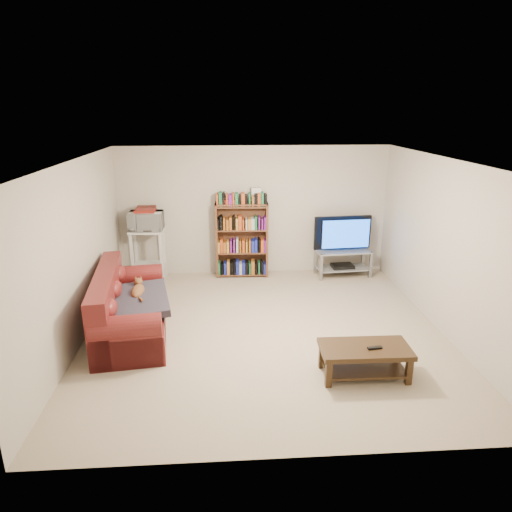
{
  "coord_description": "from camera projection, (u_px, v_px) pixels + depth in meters",
  "views": [
    {
      "loc": [
        -0.53,
        -5.85,
        3.04
      ],
      "look_at": [
        -0.1,
        0.4,
        1.0
      ],
      "focal_mm": 32.0,
      "sensor_mm": 36.0,
      "label": 1
    }
  ],
  "objects": [
    {
      "name": "floor",
      "position": [
        265.0,
        331.0,
        6.53
      ],
      "size": [
        5.0,
        5.0,
        0.0
      ],
      "primitive_type": "plane",
      "color": "tan",
      "rests_on": "ground"
    },
    {
      "name": "ceiling",
      "position": [
        266.0,
        161.0,
        5.79
      ],
      "size": [
        5.0,
        5.0,
        0.0
      ],
      "primitive_type": "plane",
      "rotation": [
        3.14,
        0.0,
        0.0
      ],
      "color": "white",
      "rests_on": "ground"
    },
    {
      "name": "wall_back",
      "position": [
        254.0,
        211.0,
        8.53
      ],
      "size": [
        5.0,
        0.0,
        5.0
      ],
      "primitive_type": "plane",
      "rotation": [
        1.57,
        0.0,
        0.0
      ],
      "color": "beige",
      "rests_on": "ground"
    },
    {
      "name": "wall_front",
      "position": [
        292.0,
        341.0,
        3.79
      ],
      "size": [
        5.0,
        0.0,
        5.0
      ],
      "primitive_type": "plane",
      "rotation": [
        -1.57,
        0.0,
        0.0
      ],
      "color": "beige",
      "rests_on": "ground"
    },
    {
      "name": "wall_left",
      "position": [
        76.0,
        255.0,
        5.99
      ],
      "size": [
        0.0,
        5.0,
        5.0
      ],
      "primitive_type": "plane",
      "rotation": [
        1.57,
        0.0,
        1.57
      ],
      "color": "beige",
      "rests_on": "ground"
    },
    {
      "name": "wall_right",
      "position": [
        445.0,
        247.0,
        6.32
      ],
      "size": [
        0.0,
        5.0,
        5.0
      ],
      "primitive_type": "plane",
      "rotation": [
        1.57,
        0.0,
        -1.57
      ],
      "color": "beige",
      "rests_on": "ground"
    },
    {
      "name": "sofa",
      "position": [
        126.0,
        311.0,
        6.41
      ],
      "size": [
        1.15,
        2.19,
        0.89
      ],
      "rotation": [
        0.0,
        0.0,
        0.12
      ],
      "color": "maroon",
      "rests_on": "floor"
    },
    {
      "name": "blanket",
      "position": [
        137.0,
        300.0,
        6.24
      ],
      "size": [
        1.01,
        1.19,
        0.18
      ],
      "primitive_type": "cube",
      "rotation": [
        0.05,
        -0.04,
        0.2
      ],
      "color": "#312D39",
      "rests_on": "sofa"
    },
    {
      "name": "cat",
      "position": [
        138.0,
        291.0,
        6.4
      ],
      "size": [
        0.3,
        0.59,
        0.17
      ],
      "primitive_type": null,
      "rotation": [
        0.0,
        0.0,
        0.12
      ],
      "color": "brown",
      "rests_on": "sofa"
    },
    {
      "name": "coffee_table",
      "position": [
        365.0,
        356.0,
        5.36
      ],
      "size": [
        1.06,
        0.54,
        0.38
      ],
      "rotation": [
        0.0,
        0.0,
        -0.01
      ],
      "color": "#302011",
      "rests_on": "floor"
    },
    {
      "name": "remote",
      "position": [
        375.0,
        348.0,
        5.28
      ],
      "size": [
        0.18,
        0.07,
        0.02
      ],
      "primitive_type": "cube",
      "rotation": [
        0.0,
        0.0,
        0.14
      ],
      "color": "black",
      "rests_on": "coffee_table"
    },
    {
      "name": "tv_stand",
      "position": [
        343.0,
        258.0,
        8.58
      ],
      "size": [
        1.04,
        0.53,
        0.51
      ],
      "rotation": [
        0.0,
        0.0,
        0.08
      ],
      "color": "#999EA3",
      "rests_on": "floor"
    },
    {
      "name": "television",
      "position": [
        344.0,
        234.0,
        8.43
      ],
      "size": [
        1.1,
        0.23,
        0.63
      ],
      "primitive_type": "imported",
      "rotation": [
        0.0,
        0.0,
        3.22
      ],
      "color": "black",
      "rests_on": "tv_stand"
    },
    {
      "name": "dvd_player",
      "position": [
        342.0,
        266.0,
        8.63
      ],
      "size": [
        0.43,
        0.31,
        0.06
      ],
      "primitive_type": "cube",
      "rotation": [
        0.0,
        0.0,
        0.08
      ],
      "color": "black",
      "rests_on": "tv_stand"
    },
    {
      "name": "bookshelf",
      "position": [
        242.0,
        239.0,
        8.47
      ],
      "size": [
        0.98,
        0.33,
        1.4
      ],
      "rotation": [
        0.0,
        0.0,
        -0.03
      ],
      "color": "brown",
      "rests_on": "floor"
    },
    {
      "name": "shelf_clutter",
      "position": [
        247.0,
        197.0,
        8.25
      ],
      "size": [
        0.71,
        0.22,
        0.28
      ],
      "rotation": [
        0.0,
        0.0,
        -0.03
      ],
      "color": "silver",
      "rests_on": "bookshelf"
    },
    {
      "name": "microwave_stand",
      "position": [
        148.0,
        248.0,
        8.28
      ],
      "size": [
        0.61,
        0.45,
        0.96
      ],
      "rotation": [
        0.0,
        0.0,
        -0.02
      ],
      "color": "silver",
      "rests_on": "floor"
    },
    {
      "name": "microwave",
      "position": [
        146.0,
        221.0,
        8.13
      ],
      "size": [
        0.6,
        0.41,
        0.33
      ],
      "primitive_type": "imported",
      "rotation": [
        0.0,
        0.0,
        -0.02
      ],
      "color": "silver",
      "rests_on": "microwave_stand"
    },
    {
      "name": "game_boxes",
      "position": [
        145.0,
        210.0,
        8.07
      ],
      "size": [
        0.36,
        0.31,
        0.05
      ],
      "primitive_type": "cube",
      "rotation": [
        0.0,
        0.0,
        -0.02
      ],
      "color": "maroon",
      "rests_on": "microwave"
    }
  ]
}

